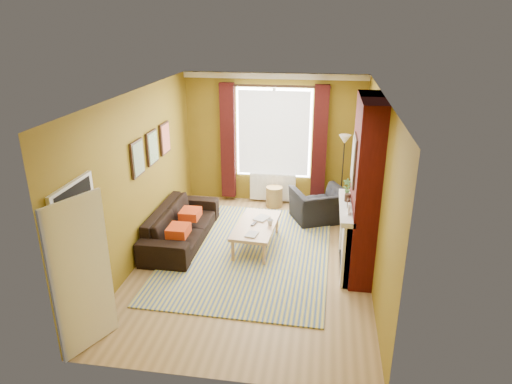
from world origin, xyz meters
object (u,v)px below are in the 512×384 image
armchair (319,205)px  coffee_table (256,227)px  sofa (181,225)px  floor_lamp (344,152)px  wicker_stool (274,197)px

armchair → coffee_table: (-1.08, -1.30, 0.07)m
armchair → sofa: bearing=3.1°
sofa → coffee_table: (1.38, -0.02, 0.07)m
armchair → floor_lamp: bearing=-152.0°
armchair → coffee_table: armchair is taller
wicker_stool → floor_lamp: bearing=-1.4°
armchair → wicker_stool: bearing=-56.1°
coffee_table → wicker_stool: bearing=90.7°
coffee_table → wicker_stool: same height
armchair → floor_lamp: (0.44, 0.57, 0.97)m
sofa → floor_lamp: size_ratio=1.35×
floor_lamp → wicker_stool: bearing=178.6°
wicker_stool → floor_lamp: 1.78m
armchair → wicker_stool: (-0.98, 0.60, -0.11)m
coffee_table → wicker_stool: 1.92m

